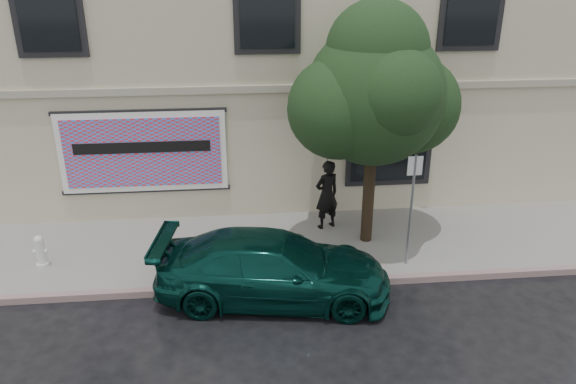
{
  "coord_description": "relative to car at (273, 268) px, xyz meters",
  "views": [
    {
      "loc": [
        -0.84,
        -8.84,
        6.7
      ],
      "look_at": [
        0.23,
        2.2,
        1.97
      ],
      "focal_mm": 35.0,
      "sensor_mm": 36.0,
      "label": 1
    }
  ],
  "objects": [
    {
      "name": "ground",
      "position": [
        0.18,
        -1.2,
        -0.7
      ],
      "size": [
        90.0,
        90.0,
        0.0
      ],
      "primitive_type": "plane",
      "color": "black",
      "rests_on": "ground"
    },
    {
      "name": "sidewalk",
      "position": [
        0.18,
        2.05,
        -0.63
      ],
      "size": [
        20.0,
        3.5,
        0.15
      ],
      "primitive_type": "cube",
      "color": "gray",
      "rests_on": "ground"
    },
    {
      "name": "curb",
      "position": [
        0.18,
        0.3,
        -0.63
      ],
      "size": [
        20.0,
        0.18,
        0.16
      ],
      "primitive_type": "cube",
      "color": "gray",
      "rests_on": "ground"
    },
    {
      "name": "building",
      "position": [
        0.18,
        7.8,
        2.8
      ],
      "size": [
        20.0,
        8.12,
        7.0
      ],
      "color": "#C0B79A",
      "rests_on": "ground"
    },
    {
      "name": "billboard",
      "position": [
        -3.02,
        3.72,
        1.35
      ],
      "size": [
        4.3,
        0.16,
        2.2
      ],
      "color": "white",
      "rests_on": "ground"
    },
    {
      "name": "car",
      "position": [
        0.0,
        0.0,
        0.0
      ],
      "size": [
        5.08,
        2.78,
        1.41
      ],
      "primitive_type": "imported",
      "rotation": [
        0.0,
        0.0,
        1.43
      ],
      "color": "#08302A",
      "rests_on": "ground"
    },
    {
      "name": "pedestrian",
      "position": [
        1.58,
        2.86,
        0.36
      ],
      "size": [
        0.78,
        0.67,
        1.82
      ],
      "primitive_type": "imported",
      "rotation": [
        0.0,
        0.0,
        3.56
      ],
      "color": "black",
      "rests_on": "sidewalk"
    },
    {
      "name": "umbrella",
      "position": [
        1.58,
        2.86,
        1.63
      ],
      "size": [
        1.25,
        1.25,
        0.72
      ],
      "primitive_type": "imported",
      "rotation": [
        0.0,
        0.0,
        0.35
      ],
      "color": "black",
      "rests_on": "pedestrian"
    },
    {
      "name": "street_tree",
      "position": [
        2.45,
        2.07,
        3.06
      ],
      "size": [
        3.15,
        3.15,
        5.2
      ],
      "color": "black",
      "rests_on": "sidewalk"
    },
    {
      "name": "fire_hydrant",
      "position": [
        -5.15,
        1.54,
        -0.19
      ],
      "size": [
        0.31,
        0.29,
        0.76
      ],
      "rotation": [
        0.0,
        0.0,
        0.33
      ],
      "color": "silver",
      "rests_on": "sidewalk"
    },
    {
      "name": "sign_pole",
      "position": [
        3.1,
        0.82,
        1.03
      ],
      "size": [
        0.33,
        0.06,
        2.64
      ],
      "rotation": [
        0.0,
        0.0,
        0.01
      ],
      "color": "gray",
      "rests_on": "sidewalk"
    }
  ]
}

